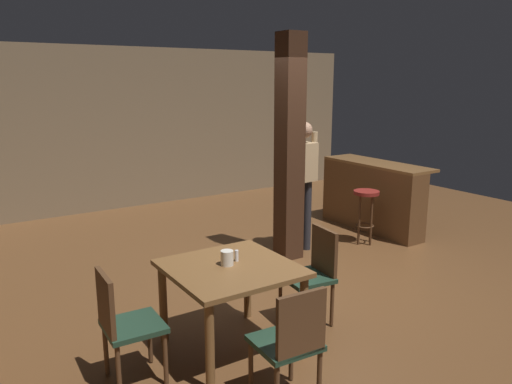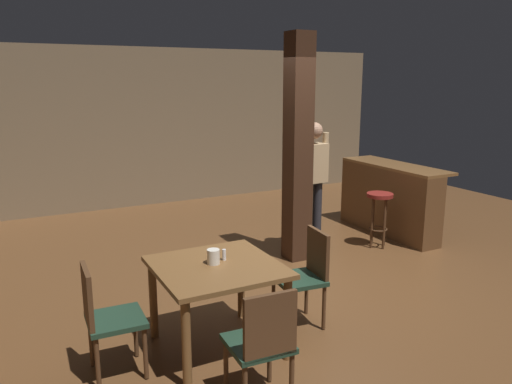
# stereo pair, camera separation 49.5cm
# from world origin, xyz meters

# --- Properties ---
(ground_plane) EXTENTS (10.80, 10.80, 0.00)m
(ground_plane) POSITION_xyz_m (0.00, 0.00, 0.00)
(ground_plane) COLOR brown
(wall_back) EXTENTS (8.00, 0.10, 2.80)m
(wall_back) POSITION_xyz_m (0.00, 4.50, 1.40)
(wall_back) COLOR #756047
(wall_back) RESTS_ON ground_plane
(pillar) EXTENTS (0.28, 0.28, 2.80)m
(pillar) POSITION_xyz_m (0.09, 0.81, 1.40)
(pillar) COLOR #382114
(pillar) RESTS_ON ground_plane
(dining_table) EXTENTS (1.00, 1.00, 0.75)m
(dining_table) POSITION_xyz_m (-1.67, -0.75, 0.63)
(dining_table) COLOR brown
(dining_table) RESTS_ON ground_plane
(chair_east) EXTENTS (0.46, 0.46, 0.89)m
(chair_east) POSITION_xyz_m (-0.77, -0.73, 0.51)
(chair_east) COLOR #1E3828
(chair_east) RESTS_ON ground_plane
(chair_south) EXTENTS (0.44, 0.44, 0.89)m
(chair_south) POSITION_xyz_m (-1.71, -1.64, 0.51)
(chair_south) COLOR #1E3828
(chair_south) RESTS_ON ground_plane
(chair_west) EXTENTS (0.44, 0.44, 0.89)m
(chair_west) POSITION_xyz_m (-2.59, -0.75, 0.51)
(chair_west) COLOR #1E3828
(chair_west) RESTS_ON ground_plane
(napkin_cup) EXTENTS (0.11, 0.11, 0.12)m
(napkin_cup) POSITION_xyz_m (-1.69, -0.72, 0.81)
(napkin_cup) COLOR silver
(napkin_cup) RESTS_ON dining_table
(salt_shaker) EXTENTS (0.03, 0.03, 0.10)m
(salt_shaker) POSITION_xyz_m (-1.57, -0.68, 0.80)
(salt_shaker) COLOR silver
(salt_shaker) RESTS_ON dining_table
(standing_person) EXTENTS (0.47, 0.24, 1.72)m
(standing_person) POSITION_xyz_m (0.39, 0.91, 1.00)
(standing_person) COLOR tan
(standing_person) RESTS_ON ground_plane
(bar_counter) EXTENTS (0.56, 1.79, 1.03)m
(bar_counter) POSITION_xyz_m (1.87, 1.11, 0.52)
(bar_counter) COLOR brown
(bar_counter) RESTS_ON ground_plane
(bar_stool_near) EXTENTS (0.35, 0.35, 0.75)m
(bar_stool_near) POSITION_xyz_m (1.31, 0.67, 0.57)
(bar_stool_near) COLOR maroon
(bar_stool_near) RESTS_ON ground_plane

